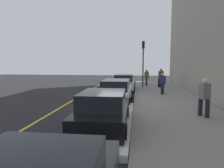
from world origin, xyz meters
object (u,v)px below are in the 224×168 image
at_px(parked_car_white, 116,91).
at_px(pedestrian_olive_coat, 147,77).
at_px(pedestrian_navy_coat, 163,83).
at_px(pedestrian_brown_coat, 161,77).
at_px(parked_car_silver, 124,83).
at_px(traffic_light_pole, 143,56).
at_px(parked_car_black, 103,111).
at_px(rolling_suitcase, 160,84).
at_px(pedestrian_grey_coat, 204,96).

bearing_deg(parked_car_white, pedestrian_olive_coat, -14.57).
height_order(pedestrian_navy_coat, pedestrian_brown_coat, pedestrian_brown_coat).
relative_size(pedestrian_navy_coat, pedestrian_olive_coat, 0.96).
height_order(parked_car_silver, traffic_light_pole, traffic_light_pole).
bearing_deg(parked_car_white, pedestrian_navy_coat, -46.26).
height_order(parked_car_black, traffic_light_pole, traffic_light_pole).
xyz_separation_m(pedestrian_olive_coat, rolling_suitcase, (-1.03, -1.28, -0.65)).
bearing_deg(parked_car_white, pedestrian_brown_coat, -26.07).
bearing_deg(pedestrian_navy_coat, pedestrian_brown_coat, -4.78).
bearing_deg(pedestrian_olive_coat, rolling_suitcase, -128.66).
bearing_deg(pedestrian_brown_coat, parked_car_silver, 115.74).
xyz_separation_m(pedestrian_olive_coat, traffic_light_pole, (-1.43, 0.44, 2.15)).
height_order(parked_car_silver, pedestrian_navy_coat, pedestrian_navy_coat).
height_order(pedestrian_navy_coat, rolling_suitcase, pedestrian_navy_coat).
xyz_separation_m(parked_car_white, traffic_light_pole, (7.41, -1.86, 2.44)).
bearing_deg(pedestrian_grey_coat, pedestrian_olive_coat, 9.49).
bearing_deg(pedestrian_grey_coat, rolling_suitcase, 3.85).
bearing_deg(rolling_suitcase, parked_car_white, 155.39).
relative_size(parked_car_black, pedestrian_olive_coat, 2.45).
bearing_deg(parked_car_black, parked_car_silver, -0.16).
xyz_separation_m(parked_car_black, rolling_suitcase, (13.05, -3.54, -0.35)).
bearing_deg(rolling_suitcase, parked_car_silver, 121.10).
height_order(parked_car_black, parked_car_silver, same).
bearing_deg(parked_car_silver, traffic_light_pole, -46.34).
bearing_deg(pedestrian_navy_coat, traffic_light_pole, 18.19).
distance_m(pedestrian_brown_coat, pedestrian_grey_coat, 10.76).
relative_size(parked_car_white, pedestrian_grey_coat, 2.68).
bearing_deg(parked_car_black, parked_car_white, 0.51).
distance_m(pedestrian_navy_coat, traffic_light_pole, 5.01).
relative_size(pedestrian_brown_coat, traffic_light_pole, 0.41).
bearing_deg(pedestrian_grey_coat, traffic_light_pole, 12.95).
bearing_deg(traffic_light_pole, rolling_suitcase, -76.65).
height_order(traffic_light_pole, rolling_suitcase, traffic_light_pole).
distance_m(pedestrian_navy_coat, pedestrian_grey_coat, 6.53).
relative_size(pedestrian_navy_coat, rolling_suitcase, 1.88).
xyz_separation_m(pedestrian_brown_coat, traffic_light_pole, (-0.01, 1.77, 2.06)).
relative_size(parked_car_black, rolling_suitcase, 4.80).
relative_size(pedestrian_brown_coat, rolling_suitcase, 2.14).
relative_size(parked_car_black, parked_car_white, 0.89).
height_order(pedestrian_brown_coat, traffic_light_pole, traffic_light_pole).
height_order(parked_car_black, parked_car_white, same).
relative_size(parked_car_silver, pedestrian_olive_coat, 2.50).
height_order(parked_car_silver, pedestrian_grey_coat, pedestrian_grey_coat).
xyz_separation_m(parked_car_silver, pedestrian_olive_coat, (3.14, -2.22, 0.30)).
bearing_deg(pedestrian_grey_coat, parked_car_silver, 25.26).
bearing_deg(traffic_light_pole, pedestrian_olive_coat, -16.89).
distance_m(parked_car_white, pedestrian_olive_coat, 9.14).
bearing_deg(parked_car_black, pedestrian_brown_coat, -15.82).
xyz_separation_m(parked_car_white, parked_car_silver, (5.71, -0.08, -0.00)).
bearing_deg(parked_car_white, parked_car_silver, -0.77).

